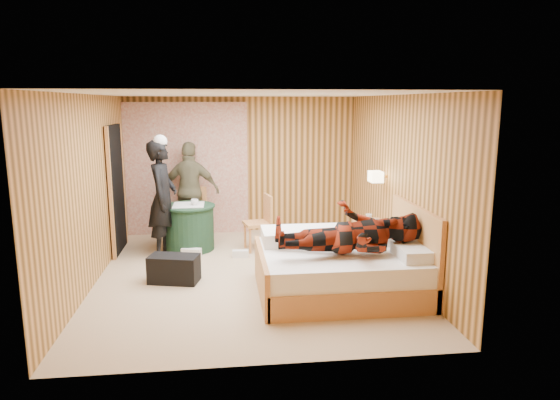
{
  "coord_description": "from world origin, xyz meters",
  "views": [
    {
      "loc": [
        -0.38,
        -6.73,
        2.39
      ],
      "look_at": [
        0.43,
        0.07,
        1.05
      ],
      "focal_mm": 32.0,
      "sensor_mm": 36.0,
      "label": 1
    }
  ],
  "objects": [
    {
      "name": "bed",
      "position": [
        1.12,
        -0.8,
        0.32
      ],
      "size": [
        2.05,
        1.62,
        1.11
      ],
      "color": "tan",
      "rests_on": "floor"
    },
    {
      "name": "cup_table",
      "position": [
        -0.82,
        1.3,
        0.81
      ],
      "size": [
        0.15,
        0.15,
        0.1
      ],
      "primitive_type": "imported",
      "rotation": [
        0.0,
        0.0,
        -0.3
      ],
      "color": "silver",
      "rests_on": "round_table"
    },
    {
      "name": "man_at_table",
      "position": [
        -0.92,
        2.06,
        0.86
      ],
      "size": [
        1.08,
        0.62,
        1.72
      ],
      "primitive_type": "imported",
      "rotation": [
        0.0,
        0.0,
        2.93
      ],
      "color": "brown",
      "rests_on": "floor"
    },
    {
      "name": "sneaker_right",
      "position": [
        -0.11,
        0.82,
        0.06
      ],
      "size": [
        0.26,
        0.12,
        0.11
      ],
      "primitive_type": "cube",
      "rotation": [
        0.0,
        0.0,
        -0.08
      ],
      "color": "silver",
      "rests_on": "floor"
    },
    {
      "name": "man_on_bed",
      "position": [
        1.15,
        -1.03,
        0.99
      ],
      "size": [
        0.86,
        0.67,
        1.77
      ],
      "primitive_type": "imported",
      "rotation": [
        0.0,
        1.57,
        0.0
      ],
      "color": "maroon",
      "rests_on": "bed"
    },
    {
      "name": "woman_standing",
      "position": [
        -1.3,
        1.1,
        0.91
      ],
      "size": [
        0.52,
        0.72,
        1.83
      ],
      "primitive_type": "imported",
      "rotation": [
        0.0,
        0.0,
        1.45
      ],
      "color": "black",
      "rests_on": "floor"
    },
    {
      "name": "book_lower",
      "position": [
        1.88,
        0.41,
        0.61
      ],
      "size": [
        0.21,
        0.25,
        0.02
      ],
      "primitive_type": "imported",
      "rotation": [
        0.0,
        0.0,
        0.21
      ],
      "color": "silver",
      "rests_on": "nightstand"
    },
    {
      "name": "sneaker_left",
      "position": [
        -0.88,
        0.93,
        0.07
      ],
      "size": [
        0.33,
        0.21,
        0.14
      ],
      "primitive_type": "cube",
      "rotation": [
        0.0,
        0.0,
        -0.3
      ],
      "color": "silver",
      "rests_on": "floor"
    },
    {
      "name": "doorway",
      "position": [
        -2.06,
        1.4,
        1.02
      ],
      "size": [
        0.06,
        0.9,
        2.05
      ],
      "primitive_type": "cube",
      "color": "black",
      "rests_on": "floor"
    },
    {
      "name": "ceiling",
      "position": [
        0.0,
        0.0,
        2.5
      ],
      "size": [
        4.2,
        5.0,
        0.01
      ],
      "primitive_type": "cube",
      "color": "white",
      "rests_on": "wall_back"
    },
    {
      "name": "duffel_bag",
      "position": [
        -1.04,
        -0.18,
        0.19
      ],
      "size": [
        0.72,
        0.49,
        0.37
      ],
      "primitive_type": "cube",
      "rotation": [
        0.0,
        0.0,
        -0.24
      ],
      "color": "black",
      "rests_on": "floor"
    },
    {
      "name": "wall_back",
      "position": [
        0.0,
        2.5,
        1.25
      ],
      "size": [
        4.2,
        0.02,
        2.5
      ],
      "primitive_type": "cube",
      "color": "tan",
      "rests_on": "floor"
    },
    {
      "name": "nightstand",
      "position": [
        1.88,
        0.46,
        0.31
      ],
      "size": [
        0.46,
        0.62,
        0.6
      ],
      "color": "tan",
      "rests_on": "floor"
    },
    {
      "name": "cup_nightstand",
      "position": [
        1.88,
        0.59,
        0.65
      ],
      "size": [
        0.11,
        0.11,
        0.09
      ],
      "primitive_type": "imported",
      "rotation": [
        0.0,
        0.0,
        0.1
      ],
      "color": "silver",
      "rests_on": "nightstand"
    },
    {
      "name": "book_upper",
      "position": [
        1.88,
        0.41,
        0.63
      ],
      "size": [
        0.26,
        0.28,
        0.02
      ],
      "primitive_type": "imported",
      "rotation": [
        0.0,
        0.0,
        -0.58
      ],
      "color": "silver",
      "rests_on": "nightstand"
    },
    {
      "name": "curtain",
      "position": [
        -1.0,
        2.43,
        1.2
      ],
      "size": [
        2.2,
        0.08,
        2.4
      ],
      "primitive_type": "cube",
      "color": "beige",
      "rests_on": "floor"
    },
    {
      "name": "chair_near",
      "position": [
        0.26,
        1.21,
        0.53
      ],
      "size": [
        0.49,
        0.49,
        0.91
      ],
      "rotation": [
        0.0,
        0.0,
        -1.37
      ],
      "color": "tan",
      "rests_on": "floor"
    },
    {
      "name": "floor",
      "position": [
        0.0,
        0.0,
        0.0
      ],
      "size": [
        4.2,
        5.0,
        0.01
      ],
      "primitive_type": "cube",
      "color": "tan",
      "rests_on": "ground"
    },
    {
      "name": "wall_left",
      "position": [
        -2.1,
        0.0,
        1.25
      ],
      "size": [
        0.02,
        5.0,
        2.5
      ],
      "primitive_type": "cube",
      "color": "tan",
      "rests_on": "floor"
    },
    {
      "name": "wall_lamp",
      "position": [
        1.92,
        0.45,
        1.3
      ],
      "size": [
        0.26,
        0.24,
        0.16
      ],
      "color": "gold",
      "rests_on": "wall_right"
    },
    {
      "name": "round_table",
      "position": [
        -0.92,
        1.35,
        0.38
      ],
      "size": [
        0.85,
        0.85,
        0.76
      ],
      "color": "#1B3C28",
      "rests_on": "floor"
    },
    {
      "name": "wall_right",
      "position": [
        2.1,
        0.0,
        1.25
      ],
      "size": [
        0.02,
        5.0,
        2.5
      ],
      "primitive_type": "cube",
      "color": "tan",
      "rests_on": "floor"
    },
    {
      "name": "chair_far",
      "position": [
        -0.89,
        2.02,
        0.54
      ],
      "size": [
        0.55,
        0.55,
        0.93
      ],
      "rotation": [
        0.0,
        0.0,
        -0.38
      ],
      "color": "tan",
      "rests_on": "floor"
    }
  ]
}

